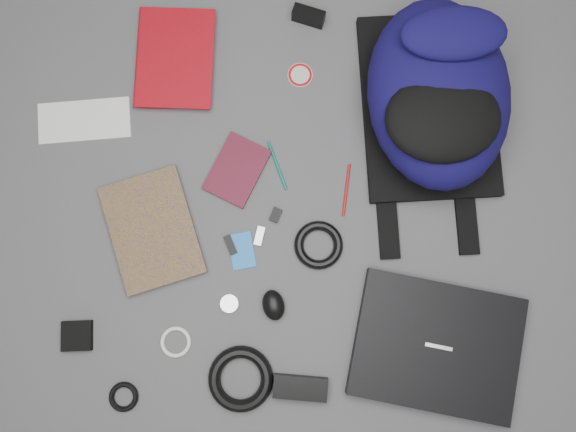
{
  "coord_description": "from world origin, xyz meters",
  "views": [
    {
      "loc": [
        0.01,
        -0.18,
        1.47
      ],
      "look_at": [
        0.0,
        0.0,
        0.02
      ],
      "focal_mm": 35.0,
      "sensor_mm": 36.0,
      "label": 1
    }
  ],
  "objects_px": {
    "backpack": "(438,94)",
    "laptop": "(437,346)",
    "comic_book": "(113,243)",
    "power_brick": "(300,388)",
    "mouse": "(273,305)",
    "textbook_red": "(136,58)",
    "dvd_case": "(237,170)",
    "compact_camera": "(309,16)",
    "pouch": "(77,336)"
  },
  "relations": [
    {
      "from": "textbook_red",
      "to": "pouch",
      "type": "relative_size",
      "value": 3.69
    },
    {
      "from": "laptop",
      "to": "textbook_red",
      "type": "relative_size",
      "value": 1.46
    },
    {
      "from": "textbook_red",
      "to": "laptop",
      "type": "bearing_deg",
      "value": -42.27
    },
    {
      "from": "textbook_red",
      "to": "compact_camera",
      "type": "height_order",
      "value": "compact_camera"
    },
    {
      "from": "textbook_red",
      "to": "power_brick",
      "type": "bearing_deg",
      "value": -61.16
    },
    {
      "from": "textbook_red",
      "to": "mouse",
      "type": "xyz_separation_m",
      "value": [
        0.39,
        -0.65,
        0.01
      ]
    },
    {
      "from": "compact_camera",
      "to": "pouch",
      "type": "bearing_deg",
      "value": -107.01
    },
    {
      "from": "textbook_red",
      "to": "mouse",
      "type": "distance_m",
      "value": 0.76
    },
    {
      "from": "pouch",
      "to": "comic_book",
      "type": "bearing_deg",
      "value": 72.69
    },
    {
      "from": "backpack",
      "to": "laptop",
      "type": "relative_size",
      "value": 1.35
    },
    {
      "from": "pouch",
      "to": "dvd_case",
      "type": "bearing_deg",
      "value": 48.7
    },
    {
      "from": "compact_camera",
      "to": "mouse",
      "type": "bearing_deg",
      "value": -78.95
    },
    {
      "from": "laptop",
      "to": "power_brick",
      "type": "distance_m",
      "value": 0.36
    },
    {
      "from": "laptop",
      "to": "mouse",
      "type": "height_order",
      "value": "same"
    },
    {
      "from": "power_brick",
      "to": "compact_camera",
      "type": "bearing_deg",
      "value": 93.32
    },
    {
      "from": "comic_book",
      "to": "mouse",
      "type": "relative_size",
      "value": 3.75
    },
    {
      "from": "laptop",
      "to": "comic_book",
      "type": "height_order",
      "value": "laptop"
    },
    {
      "from": "laptop",
      "to": "power_brick",
      "type": "bearing_deg",
      "value": -152.0
    },
    {
      "from": "backpack",
      "to": "mouse",
      "type": "xyz_separation_m",
      "value": [
        -0.4,
        -0.54,
        -0.09
      ]
    },
    {
      "from": "power_brick",
      "to": "backpack",
      "type": "bearing_deg",
      "value": 69.55
    },
    {
      "from": "backpack",
      "to": "laptop",
      "type": "distance_m",
      "value": 0.64
    },
    {
      "from": "laptop",
      "to": "textbook_red",
      "type": "xyz_separation_m",
      "value": [
        -0.81,
        0.74,
        -0.01
      ]
    },
    {
      "from": "comic_book",
      "to": "power_brick",
      "type": "relative_size",
      "value": 2.17
    },
    {
      "from": "compact_camera",
      "to": "mouse",
      "type": "distance_m",
      "value": 0.78
    },
    {
      "from": "compact_camera",
      "to": "laptop",
      "type": "bearing_deg",
      "value": -52.05
    },
    {
      "from": "comic_book",
      "to": "compact_camera",
      "type": "bearing_deg",
      "value": 32.58
    },
    {
      "from": "backpack",
      "to": "power_brick",
      "type": "xyz_separation_m",
      "value": [
        -0.32,
        -0.74,
        -0.1
      ]
    },
    {
      "from": "backpack",
      "to": "compact_camera",
      "type": "relative_size",
      "value": 6.3
    },
    {
      "from": "dvd_case",
      "to": "laptop",
      "type": "bearing_deg",
      "value": -15.25
    },
    {
      "from": "backpack",
      "to": "compact_camera",
      "type": "distance_m",
      "value": 0.42
    },
    {
      "from": "mouse",
      "to": "power_brick",
      "type": "relative_size",
      "value": 0.58
    },
    {
      "from": "compact_camera",
      "to": "power_brick",
      "type": "xyz_separation_m",
      "value": [
        0.01,
        -0.98,
        -0.01
      ]
    },
    {
      "from": "backpack",
      "to": "laptop",
      "type": "height_order",
      "value": "backpack"
    },
    {
      "from": "power_brick",
      "to": "dvd_case",
      "type": "bearing_deg",
      "value": 111.33
    },
    {
      "from": "textbook_red",
      "to": "dvd_case",
      "type": "height_order",
      "value": "textbook_red"
    },
    {
      "from": "mouse",
      "to": "comic_book",
      "type": "bearing_deg",
      "value": 145.71
    },
    {
      "from": "pouch",
      "to": "mouse",
      "type": "bearing_deg",
      "value": 10.56
    },
    {
      "from": "laptop",
      "to": "pouch",
      "type": "height_order",
      "value": "laptop"
    },
    {
      "from": "comic_book",
      "to": "compact_camera",
      "type": "distance_m",
      "value": 0.8
    },
    {
      "from": "backpack",
      "to": "mouse",
      "type": "height_order",
      "value": "backpack"
    },
    {
      "from": "backpack",
      "to": "mouse",
      "type": "distance_m",
      "value": 0.68
    },
    {
      "from": "dvd_case",
      "to": "pouch",
      "type": "xyz_separation_m",
      "value": [
        -0.39,
        -0.44,
        0.0
      ]
    },
    {
      "from": "mouse",
      "to": "pouch",
      "type": "xyz_separation_m",
      "value": [
        -0.5,
        -0.09,
        -0.01
      ]
    },
    {
      "from": "laptop",
      "to": "power_brick",
      "type": "relative_size",
      "value": 3.01
    },
    {
      "from": "textbook_red",
      "to": "mouse",
      "type": "height_order",
      "value": "mouse"
    },
    {
      "from": "laptop",
      "to": "textbook_red",
      "type": "bearing_deg",
      "value": 147.15
    },
    {
      "from": "dvd_case",
      "to": "backpack",
      "type": "bearing_deg",
      "value": 45.07
    },
    {
      "from": "comic_book",
      "to": "power_brick",
      "type": "xyz_separation_m",
      "value": [
        0.5,
        -0.35,
        0.01
      ]
    },
    {
      "from": "comic_book",
      "to": "mouse",
      "type": "height_order",
      "value": "mouse"
    },
    {
      "from": "backpack",
      "to": "laptop",
      "type": "bearing_deg",
      "value": -93.08
    }
  ]
}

